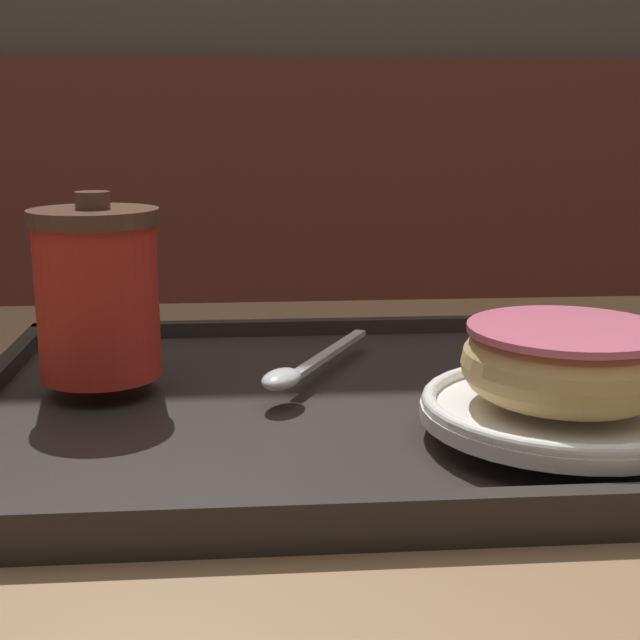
% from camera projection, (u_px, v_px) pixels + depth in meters
% --- Properties ---
extents(booth_bench, '(1.72, 0.44, 1.00)m').
position_uv_depth(booth_bench, '(282.00, 481.00, 1.48)').
color(booth_bench, brown).
rests_on(booth_bench, ground_plane).
extents(serving_tray, '(0.44, 0.36, 0.02)m').
position_uv_depth(serving_tray, '(320.00, 407.00, 0.57)').
color(serving_tray, '#282321').
rests_on(serving_tray, cafe_table).
extents(coffee_cup_front, '(0.08, 0.08, 0.12)m').
position_uv_depth(coffee_cup_front, '(98.00, 292.00, 0.56)').
color(coffee_cup_front, red).
rests_on(coffee_cup_front, serving_tray).
extents(plate_with_chocolate_donut, '(0.16, 0.16, 0.01)m').
position_uv_depth(plate_with_chocolate_donut, '(564.00, 408.00, 0.49)').
color(plate_with_chocolate_donut, white).
rests_on(plate_with_chocolate_donut, serving_tray).
extents(donut_chocolate_glazed, '(0.11, 0.11, 0.04)m').
position_uv_depth(donut_chocolate_glazed, '(567.00, 361.00, 0.48)').
color(donut_chocolate_glazed, '#DBB270').
rests_on(donut_chocolate_glazed, plate_with_chocolate_donut).
extents(spoon, '(0.09, 0.15, 0.01)m').
position_uv_depth(spoon, '(298.00, 370.00, 0.57)').
color(spoon, silver).
rests_on(spoon, serving_tray).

